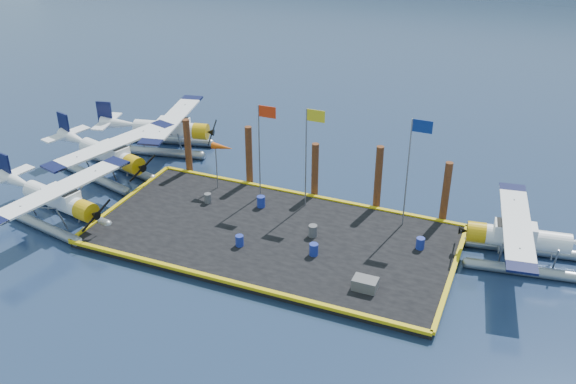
% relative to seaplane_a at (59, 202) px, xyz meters
% --- Properties ---
extents(ground, '(4000.00, 4000.00, 0.00)m').
position_rel_seaplane_a_xyz_m(ground, '(12.09, 3.18, -1.46)').
color(ground, '#172445').
rests_on(ground, ground).
extents(dock, '(20.00, 10.00, 0.40)m').
position_rel_seaplane_a_xyz_m(dock, '(12.09, 3.18, -1.26)').
color(dock, black).
rests_on(dock, ground).
extents(dock_bumpers, '(20.25, 10.25, 0.18)m').
position_rel_seaplane_a_xyz_m(dock_bumpers, '(12.09, 3.18, -0.97)').
color(dock_bumpers, gold).
rests_on(dock_bumpers, dock).
extents(seaplane_a, '(8.72, 9.50, 3.36)m').
position_rel_seaplane_a_xyz_m(seaplane_a, '(0.00, 0.00, 0.00)').
color(seaplane_a, gray).
rests_on(seaplane_a, ground).
extents(seaplane_b, '(8.98, 9.66, 3.44)m').
position_rel_seaplane_a_xyz_m(seaplane_b, '(-1.01, 6.24, 0.03)').
color(seaplane_b, gray).
rests_on(seaplane_b, ground).
extents(seaplane_c, '(8.89, 9.68, 3.43)m').
position_rel_seaplane_a_xyz_m(seaplane_c, '(0.20, 11.59, 0.03)').
color(seaplane_c, gray).
rests_on(seaplane_c, ground).
extents(seaplane_d, '(8.37, 9.20, 3.25)m').
position_rel_seaplane_a_xyz_m(seaplane_d, '(25.04, 6.04, -0.05)').
color(seaplane_d, gray).
rests_on(seaplane_d, ground).
extents(drum_0, '(0.43, 0.43, 0.60)m').
position_rel_seaplane_a_xyz_m(drum_0, '(6.99, 5.00, -0.76)').
color(drum_0, '#4F4F53').
rests_on(drum_0, dock).
extents(drum_1, '(0.48, 0.48, 0.67)m').
position_rel_seaplane_a_xyz_m(drum_1, '(14.98, 2.07, -0.73)').
color(drum_1, navy).
rests_on(drum_1, dock).
extents(drum_2, '(0.49, 0.49, 0.68)m').
position_rel_seaplane_a_xyz_m(drum_2, '(14.27, 3.81, -0.72)').
color(drum_2, '#4F4F53').
rests_on(drum_2, dock).
extents(drum_3, '(0.45, 0.45, 0.63)m').
position_rel_seaplane_a_xyz_m(drum_3, '(10.94, 1.37, -0.75)').
color(drum_3, navy).
rests_on(drum_3, dock).
extents(drum_4, '(0.46, 0.46, 0.65)m').
position_rel_seaplane_a_xyz_m(drum_4, '(20.06, 4.86, -0.74)').
color(drum_4, navy).
rests_on(drum_4, dock).
extents(drum_5, '(0.49, 0.49, 0.69)m').
position_rel_seaplane_a_xyz_m(drum_5, '(10.20, 5.76, -0.72)').
color(drum_5, navy).
rests_on(drum_5, dock).
extents(crate, '(1.20, 0.80, 0.60)m').
position_rel_seaplane_a_xyz_m(crate, '(18.36, 0.20, -0.76)').
color(crate, '#4F4F53').
rests_on(crate, dock).
extents(flagpole_red, '(1.14, 0.08, 6.00)m').
position_rel_seaplane_a_xyz_m(flagpole_red, '(9.80, 6.98, 2.93)').
color(flagpole_red, gray).
rests_on(flagpole_red, dock).
extents(flagpole_yellow, '(1.14, 0.08, 6.20)m').
position_rel_seaplane_a_xyz_m(flagpole_yellow, '(12.79, 6.98, 3.05)').
color(flagpole_yellow, gray).
rests_on(flagpole_yellow, dock).
extents(flagpole_blue, '(1.14, 0.08, 6.50)m').
position_rel_seaplane_a_xyz_m(flagpole_blue, '(18.79, 6.98, 3.22)').
color(flagpole_blue, gray).
rests_on(flagpole_blue, dock).
extents(windsock, '(1.40, 0.44, 3.12)m').
position_rel_seaplane_a_xyz_m(windsock, '(7.07, 6.98, 1.76)').
color(windsock, gray).
rests_on(windsock, dock).
extents(piling_0, '(0.44, 0.44, 4.00)m').
position_rel_seaplane_a_xyz_m(piling_0, '(3.59, 8.58, 0.54)').
color(piling_0, '#4B2815').
rests_on(piling_0, ground).
extents(piling_1, '(0.44, 0.44, 4.20)m').
position_rel_seaplane_a_xyz_m(piling_1, '(8.09, 8.58, 0.64)').
color(piling_1, '#4B2815').
rests_on(piling_1, ground).
extents(piling_2, '(0.44, 0.44, 3.80)m').
position_rel_seaplane_a_xyz_m(piling_2, '(12.59, 8.58, 0.44)').
color(piling_2, '#4B2815').
rests_on(piling_2, ground).
extents(piling_3, '(0.44, 0.44, 4.30)m').
position_rel_seaplane_a_xyz_m(piling_3, '(16.59, 8.58, 0.69)').
color(piling_3, '#4B2815').
rests_on(piling_3, ground).
extents(piling_4, '(0.44, 0.44, 4.00)m').
position_rel_seaplane_a_xyz_m(piling_4, '(20.59, 8.58, 0.54)').
color(piling_4, '#4B2815').
rests_on(piling_4, ground).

